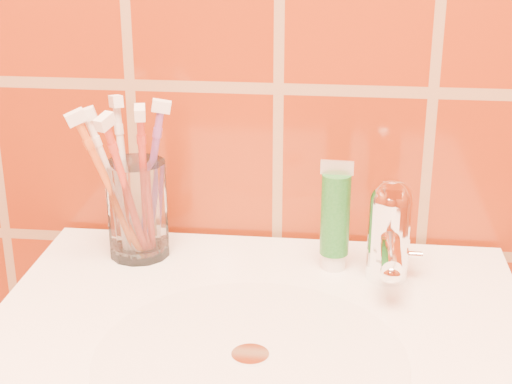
# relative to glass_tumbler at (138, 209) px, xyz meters

# --- Properties ---
(glass_tumbler) EXTENTS (0.08, 0.08, 0.12)m
(glass_tumbler) POSITION_rel_glass_tumbler_xyz_m (0.00, 0.00, 0.00)
(glass_tumbler) COLOR white
(glass_tumbler) RESTS_ON pedestal_sink
(toothpaste_tube) EXTENTS (0.04, 0.03, 0.13)m
(toothpaste_tube) POSITION_rel_glass_tumbler_xyz_m (0.24, -0.01, 0.00)
(toothpaste_tube) COLOR white
(toothpaste_tube) RESTS_ON pedestal_sink
(faucet) EXTENTS (0.05, 0.11, 0.12)m
(faucet) POSITION_rel_glass_tumbler_xyz_m (0.30, -0.03, 0.00)
(faucet) COLOR white
(faucet) RESTS_ON pedestal_sink
(toothbrush_0) EXTENTS (0.14, 0.13, 0.20)m
(toothbrush_0) POSITION_rel_glass_tumbler_xyz_m (-0.02, -0.02, 0.03)
(toothbrush_0) COLOR orange
(toothbrush_0) RESTS_ON glass_tumbler
(toothbrush_1) EXTENTS (0.10, 0.14, 0.21)m
(toothbrush_1) POSITION_rel_glass_tumbler_xyz_m (-0.00, -0.03, 0.04)
(toothbrush_1) COLOR #BB3828
(toothbrush_1) RESTS_ON glass_tumbler
(toothbrush_2) EXTENTS (0.08, 0.07, 0.20)m
(toothbrush_2) POSITION_rel_glass_tumbler_xyz_m (0.01, 0.01, 0.04)
(toothbrush_2) COLOR #864A9F
(toothbrush_2) RESTS_ON glass_tumbler
(toothbrush_3) EXTENTS (0.05, 0.08, 0.20)m
(toothbrush_3) POSITION_rel_glass_tumbler_xyz_m (0.01, -0.01, 0.04)
(toothbrush_3) COLOR #B53326
(toothbrush_3) RESTS_ON glass_tumbler
(toothbrush_4) EXTENTS (0.11, 0.10, 0.20)m
(toothbrush_4) POSITION_rel_glass_tumbler_xyz_m (-0.02, -0.02, 0.03)
(toothbrush_4) COLOR white
(toothbrush_4) RESTS_ON glass_tumbler
(toothbrush_5) EXTENTS (0.08, 0.09, 0.20)m
(toothbrush_5) POSITION_rel_glass_tumbler_xyz_m (-0.02, 0.01, 0.04)
(toothbrush_5) COLOR silver
(toothbrush_5) RESTS_ON glass_tumbler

